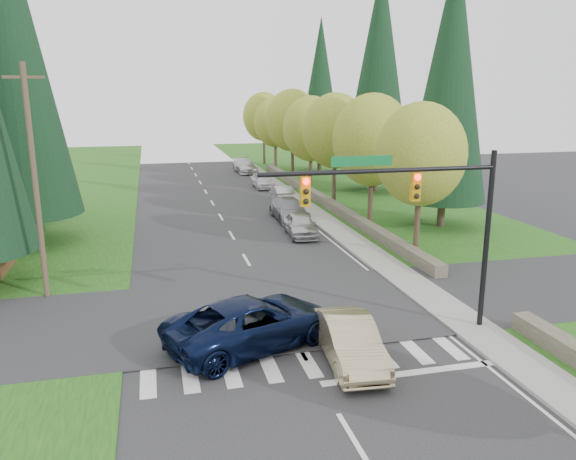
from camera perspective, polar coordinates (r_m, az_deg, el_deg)
name	(u,v)px	position (r m, az deg, el deg)	size (l,w,h in m)	color
ground	(340,416)	(16.59, 5.27, -18.31)	(120.00, 120.00, 0.00)	#28282B
grass_east	(427,227)	(38.68, 13.91, 0.30)	(14.00, 110.00, 0.06)	#1B4C14
grass_west	(5,253)	(35.35, -26.84, -2.08)	(14.00, 110.00, 0.06)	#1B4C14
cross_street	(277,311)	(23.47, -1.14, -8.21)	(120.00, 8.00, 0.10)	#28282B
sidewalk_east	(331,225)	(38.12, 4.36, 0.53)	(1.80, 80.00, 0.13)	gray
curb_east	(319,226)	(37.87, 3.14, 0.46)	(0.20, 80.00, 0.13)	gray
stone_wall_north	(320,198)	(46.03, 3.29, 3.22)	(0.70, 40.00, 0.70)	#4C4438
traffic_signal	(419,204)	(20.30, 13.16, 2.61)	(8.70, 0.37, 6.80)	black
utility_pole	(35,182)	(25.94, -24.30, 4.48)	(1.60, 0.24, 10.00)	#473828
decid_tree_0	(421,155)	(30.76, 13.34, 7.47)	(4.80, 4.80, 8.37)	#38281C
decid_tree_1	(372,140)	(37.12, 8.57, 9.03)	(5.20, 5.20, 8.80)	#38281C
decid_tree_2	(335,131)	(43.59, 4.81, 9.99)	(5.00, 5.00, 8.82)	#38281C
decid_tree_3	(311,129)	(50.31, 2.35, 10.23)	(5.00, 5.00, 8.55)	#38281C
decid_tree_4	(293,120)	(57.06, 0.47, 11.07)	(5.40, 5.40, 9.18)	#38281C
decid_tree_5	(275,122)	(63.84, -1.29, 10.88)	(4.80, 4.80, 8.30)	#38281C
decid_tree_6	(264,117)	(70.68, -2.47, 11.43)	(5.20, 5.20, 8.86)	#38281C
conifer_w_c	(8,46)	(36.06, -26.54, 16.39)	(6.46, 6.46, 20.80)	#38281C
conifer_e_a	(450,76)	(38.17, 16.16, 14.78)	(5.44, 5.44, 17.80)	#38281C
conifer_e_b	(379,69)	(51.23, 9.23, 15.88)	(6.12, 6.12, 19.80)	#38281C
conifer_e_c	(320,88)	(64.04, 3.31, 14.24)	(5.10, 5.10, 16.80)	#38281C
sedan_champagne	(350,341)	(19.12, 6.32, -11.15)	(1.61, 4.61, 1.52)	#C9B586
suv_navy	(253,323)	(20.14, -3.57, -9.37)	(2.93, 6.36, 1.77)	black
parked_car_a	(301,225)	(35.21, 1.28, 0.56)	(1.72, 4.27, 1.46)	#B5B5BA
parked_car_b	(289,209)	(39.66, 0.11, 2.11)	(2.11, 5.18, 1.50)	gray
parked_car_c	(284,196)	(45.36, -0.40, 3.52)	(1.45, 4.17, 1.37)	#B8B8BD
parked_car_d	(263,181)	(53.00, -2.57, 5.01)	(1.65, 4.11, 1.40)	silver
parked_car_e	(246,166)	(63.44, -4.34, 6.49)	(2.11, 5.18, 1.50)	silver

